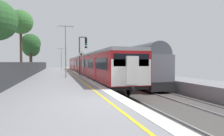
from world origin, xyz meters
The scene contains 10 objects.
ground centered at (2.64, 0.00, -0.61)m, with size 17.40×110.00×1.21m.
commuter_train_at_platform centered at (2.10, 24.71, 1.27)m, with size 2.83×42.75×3.81m.
freight_train_adjacent_track centered at (6.10, 21.38, 1.43)m, with size 2.60×29.82×4.46m.
signal_gantry centered at (0.62, 17.75, 3.13)m, with size 1.10×0.24×5.01m.
speed_limit_sign centered at (0.25, 14.99, 1.84)m, with size 0.59×0.08×2.90m.
platform_lamp_mid centered at (-1.57, 13.50, 3.31)m, with size 2.00×0.20×5.61m.
platform_lamp_far centered at (-1.57, 38.15, 2.94)m, with size 2.00×0.20×4.90m.
background_tree_left centered at (-7.80, 36.19, 4.53)m, with size 3.58×3.58×6.44m.
background_tree_right centered at (-6.72, 17.74, 6.38)m, with size 2.87×2.87×7.95m.
background_tree_back centered at (-6.35, 24.82, 4.48)m, with size 3.03×3.03×6.12m.
Camera 1 is at (-2.44, -8.02, 1.68)m, focal length 31.44 mm.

